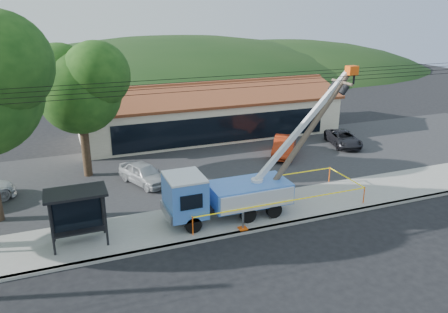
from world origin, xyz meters
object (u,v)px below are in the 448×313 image
(utility_truck, at_px, (225,192))
(car_dark, at_px, (343,146))
(bus_shelter, at_px, (76,204))
(car_red, at_px, (284,157))
(leaning_pole, at_px, (307,134))
(car_silver, at_px, (145,185))

(utility_truck, height_order, car_dark, utility_truck)
(bus_shelter, bearing_deg, car_red, 27.22)
(leaning_pole, xyz_separation_m, car_red, (3.21, 8.10, -4.28))
(leaning_pole, distance_m, bus_shelter, 12.31)
(car_silver, bearing_deg, utility_truck, -87.83)
(leaning_pole, relative_size, car_red, 1.76)
(utility_truck, height_order, car_red, utility_truck)
(car_silver, bearing_deg, car_red, -15.08)
(bus_shelter, xyz_separation_m, car_silver, (4.33, 6.24, -2.12))
(bus_shelter, height_order, car_dark, bus_shelter)
(bus_shelter, height_order, car_red, bus_shelter)
(car_red, bearing_deg, car_dark, 38.64)
(leaning_pole, bearing_deg, car_silver, 140.57)
(car_silver, xyz_separation_m, car_dark, (16.70, 2.18, 0.00))
(leaning_pole, xyz_separation_m, car_silver, (-7.79, 6.41, -4.28))
(utility_truck, height_order, bus_shelter, utility_truck)
(utility_truck, bearing_deg, leaning_pole, -0.91)
(leaning_pole, relative_size, bus_shelter, 2.75)
(car_dark, bearing_deg, car_red, -160.80)
(utility_truck, distance_m, bus_shelter, 7.44)
(leaning_pole, xyz_separation_m, car_dark, (8.91, 8.58, -4.28))
(bus_shelter, relative_size, car_dark, 0.65)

